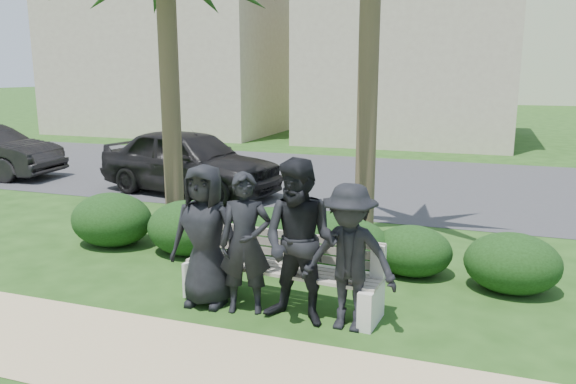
% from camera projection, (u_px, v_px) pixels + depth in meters
% --- Properties ---
extents(ground, '(160.00, 160.00, 0.00)m').
position_uv_depth(ground, '(296.00, 301.00, 6.94)').
color(ground, '#1C3D11').
rests_on(ground, ground).
extents(footpath, '(30.00, 1.60, 0.01)m').
position_uv_depth(footpath, '(235.00, 373.00, 5.28)').
color(footpath, tan).
rests_on(footpath, ground).
extents(asphalt_street, '(160.00, 8.00, 0.01)m').
position_uv_depth(asphalt_street, '(396.00, 183.00, 14.31)').
color(asphalt_street, '#2D2D30').
rests_on(asphalt_street, ground).
extents(stucco_bldg_left, '(10.40, 8.40, 7.30)m').
position_uv_depth(stucco_bldg_left, '(178.00, 53.00, 26.67)').
color(stucco_bldg_left, tan).
rests_on(stucco_bldg_left, ground).
extents(stucco_bldg_right, '(8.40, 8.40, 7.30)m').
position_uv_depth(stucco_bldg_right, '(413.00, 50.00, 23.09)').
color(stucco_bldg_right, tan).
rests_on(stucco_bldg_right, ground).
extents(street_lamp, '(0.36, 0.36, 4.29)m').
position_uv_depth(street_lamp, '(167.00, 67.00, 20.31)').
color(street_lamp, black).
rests_on(street_lamp, ground).
extents(park_bench, '(2.48, 0.77, 0.85)m').
position_uv_depth(park_bench, '(281.00, 275.00, 6.74)').
color(park_bench, gray).
rests_on(park_bench, ground).
extents(man_a, '(0.87, 0.59, 1.72)m').
position_uv_depth(man_a, '(205.00, 236.00, 6.68)').
color(man_a, black).
rests_on(man_a, ground).
extents(man_b, '(0.70, 0.56, 1.66)m').
position_uv_depth(man_b, '(245.00, 243.00, 6.47)').
color(man_b, black).
rests_on(man_b, ground).
extents(man_c, '(0.98, 0.81, 1.87)m').
position_uv_depth(man_c, '(300.00, 243.00, 6.16)').
color(man_c, black).
rests_on(man_c, ground).
extents(man_d, '(1.08, 0.65, 1.63)m').
position_uv_depth(man_d, '(349.00, 258.00, 6.03)').
color(man_d, black).
rests_on(man_d, ground).
extents(hedge_a, '(1.35, 1.12, 0.88)m').
position_uv_depth(hedge_a, '(112.00, 218.00, 9.13)').
color(hedge_a, black).
rests_on(hedge_a, ground).
extents(hedge_b, '(1.31, 1.09, 0.86)m').
position_uv_depth(hedge_b, '(188.00, 226.00, 8.69)').
color(hedge_b, black).
rests_on(hedge_b, ground).
extents(hedge_c, '(1.31, 1.08, 0.85)m').
position_uv_depth(hedge_c, '(329.00, 239.00, 8.03)').
color(hedge_c, black).
rests_on(hedge_c, ground).
extents(hedge_d, '(1.20, 0.99, 0.78)m').
position_uv_depth(hedge_d, '(348.00, 244.00, 7.93)').
color(hedge_d, black).
rests_on(hedge_d, ground).
extents(hedge_e, '(1.09, 0.90, 0.71)m').
position_uv_depth(hedge_e, '(412.00, 249.00, 7.79)').
color(hedge_e, black).
rests_on(hedge_e, ground).
extents(hedge_f, '(1.21, 1.00, 0.79)m').
position_uv_depth(hedge_f, '(512.00, 261.00, 7.19)').
color(hedge_f, black).
rests_on(hedge_f, ground).
extents(hedge_extra, '(1.31, 1.09, 0.86)m').
position_uv_depth(hedge_extra, '(271.00, 235.00, 8.25)').
color(hedge_extra, black).
rests_on(hedge_extra, ground).
extents(car_a, '(4.69, 2.62, 1.51)m').
position_uv_depth(car_a, '(189.00, 161.00, 12.91)').
color(car_a, black).
rests_on(car_a, ground).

